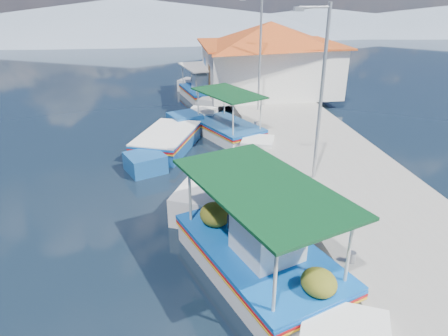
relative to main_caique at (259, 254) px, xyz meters
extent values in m
plane|color=black|center=(-1.53, 2.37, -0.56)|extent=(160.00, 160.00, 0.00)
cube|color=gray|center=(4.37, 8.37, -0.31)|extent=(5.00, 44.00, 0.50)
cylinder|color=#A5A8AD|center=(2.27, -0.63, 0.09)|extent=(0.20, 0.20, 0.30)
cylinder|color=#A5A8AD|center=(2.27, 4.37, 0.09)|extent=(0.20, 0.20, 0.30)
cylinder|color=#A5A8AD|center=(2.27, 10.37, 0.09)|extent=(0.20, 0.20, 0.30)
cylinder|color=#A5A8AD|center=(2.27, 16.37, 0.09)|extent=(0.20, 0.20, 0.30)
cube|color=silver|center=(-0.03, -0.08, -0.31)|extent=(3.99, 5.42, 1.07)
cube|color=silver|center=(1.07, 2.95, -0.18)|extent=(2.36, 2.36, 1.18)
cube|color=#0D52AD|center=(-0.03, -0.08, 0.18)|extent=(4.11, 5.59, 0.07)
cube|color=#B60F13|center=(-0.03, -0.08, 0.09)|extent=(4.11, 5.59, 0.06)
cube|color=yellow|center=(-0.03, -0.08, 0.01)|extent=(4.11, 5.59, 0.04)
cube|color=#0D52AD|center=(-0.03, -0.08, 0.26)|extent=(4.11, 5.55, 0.06)
cube|color=brown|center=(-0.03, -0.08, 0.23)|extent=(3.77, 5.27, 0.06)
cube|color=silver|center=(-0.15, -0.40, 0.84)|extent=(1.78, 1.84, 1.24)
cube|color=silver|center=(-0.15, -0.40, 1.48)|extent=(1.93, 1.98, 0.07)
cylinder|color=beige|center=(-0.26, 2.18, 1.12)|extent=(0.08, 0.08, 1.80)
cylinder|color=beige|center=(1.60, 1.50, 1.12)|extent=(0.08, 0.08, 1.80)
cylinder|color=beige|center=(-1.66, -1.67, 1.12)|extent=(0.08, 0.08, 1.80)
cylinder|color=beige|center=(0.20, -2.34, 1.12)|extent=(0.08, 0.08, 1.80)
cube|color=#0A361A|center=(-0.03, -0.08, 2.02)|extent=(4.10, 5.47, 0.08)
ellipsoid|color=#474713|center=(0.08, 1.55, 0.55)|extent=(0.85, 0.94, 0.64)
ellipsoid|color=#474713|center=(1.01, 1.81, 0.50)|extent=(0.72, 0.79, 0.54)
ellipsoid|color=#474713|center=(-0.51, -2.06, 0.51)|extent=(0.76, 0.84, 0.57)
sphere|color=orange|center=(1.25, 0.17, 1.07)|extent=(0.45, 0.45, 0.45)
cube|color=silver|center=(0.86, 10.40, -0.34)|extent=(3.32, 4.14, 0.93)
cube|color=silver|center=(1.90, 12.62, -0.23)|extent=(1.81, 1.81, 1.03)
cube|color=silver|center=(-0.14, 8.25, -0.34)|extent=(1.76, 1.76, 0.88)
cube|color=#0D52AD|center=(0.86, 10.40, 0.09)|extent=(3.42, 4.26, 0.06)
cube|color=#B60F13|center=(0.86, 10.40, 0.01)|extent=(3.42, 4.26, 0.05)
cube|color=yellow|center=(0.86, 10.40, -0.06)|extent=(3.42, 4.26, 0.04)
cube|color=navy|center=(0.86, 10.40, 0.16)|extent=(3.42, 4.23, 0.05)
cube|color=brown|center=(0.86, 10.40, 0.13)|extent=(3.15, 4.00, 0.05)
cylinder|color=beige|center=(0.80, 12.12, 0.91)|extent=(0.07, 0.07, 1.57)
cylinder|color=beige|center=(2.22, 11.46, 0.91)|extent=(0.07, 0.07, 1.57)
cylinder|color=beige|center=(-0.49, 9.34, 0.91)|extent=(0.07, 0.07, 1.57)
cylinder|color=beige|center=(0.93, 8.68, 0.91)|extent=(0.07, 0.07, 1.57)
cube|color=#0A361A|center=(0.86, 10.40, 1.70)|extent=(3.41, 4.18, 0.07)
cube|color=navy|center=(-2.16, 9.24, -0.31)|extent=(3.32, 4.30, 1.07)
cube|color=navy|center=(-3.14, 11.60, -0.18)|extent=(1.90, 1.90, 1.18)
cube|color=navy|center=(-1.22, 6.95, -0.31)|extent=(1.85, 1.85, 1.01)
cube|color=#0D52AD|center=(-2.16, 9.24, 0.18)|extent=(3.42, 4.43, 0.07)
cube|color=#B60F13|center=(-2.16, 9.24, 0.09)|extent=(3.42, 4.43, 0.06)
cube|color=yellow|center=(-2.16, 9.24, 0.01)|extent=(3.42, 4.43, 0.04)
cube|color=silver|center=(-2.16, 9.24, 0.26)|extent=(3.42, 4.41, 0.06)
cube|color=brown|center=(-2.16, 9.24, 0.22)|extent=(3.14, 4.17, 0.06)
cube|color=silver|center=(0.28, 18.25, -0.36)|extent=(2.62, 3.97, 0.86)
cube|color=silver|center=(0.79, 20.63, -0.25)|extent=(1.90, 1.90, 0.95)
cube|color=silver|center=(-0.21, 15.94, -0.36)|extent=(1.84, 1.84, 0.82)
cube|color=#0D52AD|center=(0.28, 18.25, 0.04)|extent=(2.70, 4.09, 0.05)
cube|color=#B60F13|center=(0.28, 18.25, -0.03)|extent=(2.70, 4.09, 0.05)
cube|color=yellow|center=(0.28, 18.25, -0.10)|extent=(2.70, 4.09, 0.04)
cube|color=#0D52AD|center=(0.28, 18.25, 0.10)|extent=(2.71, 4.06, 0.05)
cube|color=brown|center=(0.28, 18.25, 0.07)|extent=(2.46, 3.87, 0.05)
cube|color=silver|center=(0.22, 17.98, 0.57)|extent=(1.27, 1.37, 1.00)
cube|color=silver|center=(0.22, 17.98, 1.09)|extent=(1.38, 1.48, 0.05)
cylinder|color=beige|center=(-0.14, 19.91, 0.80)|extent=(0.06, 0.06, 1.45)
cylinder|color=beige|center=(1.35, 19.59, 0.80)|extent=(0.06, 0.06, 1.45)
cylinder|color=beige|center=(-0.78, 16.90, 0.80)|extent=(0.06, 0.06, 1.45)
cylinder|color=beige|center=(0.71, 16.59, 0.80)|extent=(0.06, 0.06, 1.45)
cube|color=silver|center=(0.28, 18.25, 1.53)|extent=(2.72, 3.99, 0.06)
cube|color=white|center=(4.67, 17.37, 1.44)|extent=(8.00, 6.00, 3.00)
cube|color=#AF5018|center=(4.67, 17.37, 2.99)|extent=(8.64, 6.48, 0.10)
pyramid|color=#AF5018|center=(4.67, 17.37, 3.64)|extent=(10.49, 10.49, 1.40)
cube|color=brown|center=(0.69, 16.37, 0.94)|extent=(0.06, 1.00, 2.00)
cube|color=#0D52AD|center=(0.69, 18.87, 1.54)|extent=(0.06, 1.20, 0.90)
cylinder|color=#A5A8AD|center=(3.07, 4.37, 2.94)|extent=(0.12, 0.12, 6.00)
cylinder|color=#A5A8AD|center=(2.57, 4.37, 5.79)|extent=(1.00, 0.08, 0.08)
cube|color=#A5A8AD|center=(2.07, 4.37, 5.74)|extent=(0.30, 0.14, 0.14)
cylinder|color=#A5A8AD|center=(3.07, 13.37, 2.94)|extent=(0.12, 0.12, 6.00)
cone|color=gray|center=(-6.53, 58.37, 1.89)|extent=(96.00, 96.00, 5.50)
cone|color=gray|center=(23.47, 58.37, 1.04)|extent=(76.80, 76.80, 3.80)
camera|label=1|loc=(-2.25, -8.64, 6.45)|focal=32.97mm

